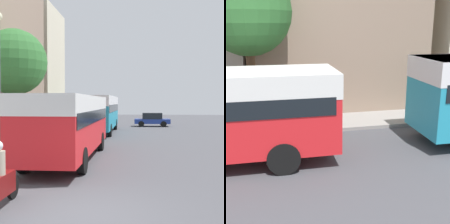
% 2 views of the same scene
% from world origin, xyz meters
% --- Properties ---
extents(street_tree, '(3.50, 3.50, 6.42)m').
position_xyz_m(street_tree, '(-5.21, 8.96, 4.79)').
color(street_tree, brown).
rests_on(street_tree, sidewalk).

